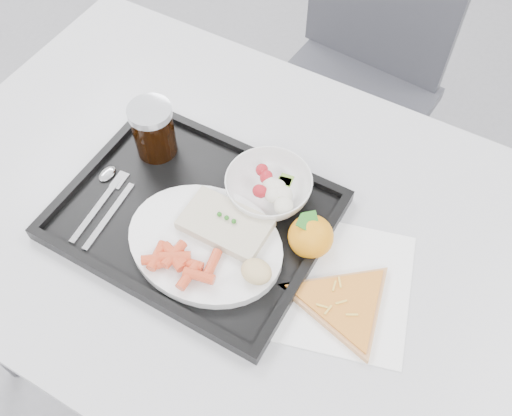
{
  "coord_description": "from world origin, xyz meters",
  "views": [
    {
      "loc": [
        0.31,
        -0.16,
        1.59
      ],
      "look_at": [
        0.03,
        0.32,
        0.77
      ],
      "focal_mm": 40.0,
      "sensor_mm": 36.0,
      "label": 1
    }
  ],
  "objects_px": {
    "salad_bowl": "(269,188)",
    "cola_glass": "(153,129)",
    "tray": "(195,216)",
    "dinner_plate": "(205,243)",
    "chair": "(358,66)",
    "tangerine": "(311,236)",
    "pizza_slice": "(344,304)",
    "table": "(236,237)"
  },
  "relations": [
    {
      "from": "chair",
      "to": "tangerine",
      "type": "distance_m",
      "value": 0.75
    },
    {
      "from": "salad_bowl",
      "to": "cola_glass",
      "type": "bearing_deg",
      "value": -177.52
    },
    {
      "from": "chair",
      "to": "tangerine",
      "type": "bearing_deg",
      "value": -75.18
    },
    {
      "from": "table",
      "to": "tangerine",
      "type": "distance_m",
      "value": 0.17
    },
    {
      "from": "table",
      "to": "pizza_slice",
      "type": "xyz_separation_m",
      "value": [
        0.24,
        -0.06,
        0.08
      ]
    },
    {
      "from": "salad_bowl",
      "to": "tangerine",
      "type": "height_order",
      "value": "tangerine"
    },
    {
      "from": "table",
      "to": "pizza_slice",
      "type": "relative_size",
      "value": 4.57
    },
    {
      "from": "chair",
      "to": "cola_glass",
      "type": "distance_m",
      "value": 0.72
    },
    {
      "from": "table",
      "to": "chair",
      "type": "relative_size",
      "value": 1.29
    },
    {
      "from": "chair",
      "to": "dinner_plate",
      "type": "relative_size",
      "value": 3.44
    },
    {
      "from": "dinner_plate",
      "to": "pizza_slice",
      "type": "relative_size",
      "value": 1.03
    },
    {
      "from": "tray",
      "to": "pizza_slice",
      "type": "relative_size",
      "value": 1.72
    },
    {
      "from": "salad_bowl",
      "to": "cola_glass",
      "type": "xyz_separation_m",
      "value": [
        -0.23,
        -0.01,
        0.03
      ]
    },
    {
      "from": "chair",
      "to": "cola_glass",
      "type": "xyz_separation_m",
      "value": [
        -0.16,
        -0.65,
        0.28
      ]
    },
    {
      "from": "dinner_plate",
      "to": "tangerine",
      "type": "distance_m",
      "value": 0.18
    },
    {
      "from": "cola_glass",
      "to": "tangerine",
      "type": "height_order",
      "value": "cola_glass"
    },
    {
      "from": "dinner_plate",
      "to": "tangerine",
      "type": "bearing_deg",
      "value": 31.94
    },
    {
      "from": "tray",
      "to": "dinner_plate",
      "type": "distance_m",
      "value": 0.07
    },
    {
      "from": "chair",
      "to": "cola_glass",
      "type": "height_order",
      "value": "chair"
    },
    {
      "from": "cola_glass",
      "to": "pizza_slice",
      "type": "distance_m",
      "value": 0.46
    },
    {
      "from": "chair",
      "to": "tangerine",
      "type": "relative_size",
      "value": 9.72
    },
    {
      "from": "tray",
      "to": "tangerine",
      "type": "height_order",
      "value": "tangerine"
    },
    {
      "from": "table",
      "to": "tray",
      "type": "bearing_deg",
      "value": -147.55
    },
    {
      "from": "pizza_slice",
      "to": "dinner_plate",
      "type": "bearing_deg",
      "value": -174.97
    },
    {
      "from": "table",
      "to": "tangerine",
      "type": "bearing_deg",
      "value": 4.17
    },
    {
      "from": "tangerine",
      "to": "table",
      "type": "bearing_deg",
      "value": -175.83
    },
    {
      "from": "cola_glass",
      "to": "salad_bowl",
      "type": "bearing_deg",
      "value": 2.48
    },
    {
      "from": "tangerine",
      "to": "pizza_slice",
      "type": "bearing_deg",
      "value": -36.41
    },
    {
      "from": "tray",
      "to": "table",
      "type": "bearing_deg",
      "value": 32.45
    },
    {
      "from": "tray",
      "to": "cola_glass",
      "type": "relative_size",
      "value": 4.17
    },
    {
      "from": "table",
      "to": "tray",
      "type": "xyz_separation_m",
      "value": [
        -0.06,
        -0.04,
        0.08
      ]
    },
    {
      "from": "chair",
      "to": "cola_glass",
      "type": "bearing_deg",
      "value": -103.9
    },
    {
      "from": "table",
      "to": "chair",
      "type": "xyz_separation_m",
      "value": [
        -0.04,
        0.7,
        -0.15
      ]
    },
    {
      "from": "chair",
      "to": "tangerine",
      "type": "xyz_separation_m",
      "value": [
        0.18,
        -0.69,
        0.25
      ]
    },
    {
      "from": "dinner_plate",
      "to": "salad_bowl",
      "type": "xyz_separation_m",
      "value": [
        0.04,
        0.14,
        0.01
      ]
    },
    {
      "from": "tray",
      "to": "salad_bowl",
      "type": "xyz_separation_m",
      "value": [
        0.09,
        0.1,
        0.03
      ]
    },
    {
      "from": "tray",
      "to": "salad_bowl",
      "type": "relative_size",
      "value": 2.96
    },
    {
      "from": "table",
      "to": "salad_bowl",
      "type": "distance_m",
      "value": 0.13
    },
    {
      "from": "salad_bowl",
      "to": "pizza_slice",
      "type": "height_order",
      "value": "salad_bowl"
    },
    {
      "from": "table",
      "to": "cola_glass",
      "type": "bearing_deg",
      "value": 165.79
    },
    {
      "from": "tray",
      "to": "pizza_slice",
      "type": "bearing_deg",
      "value": -4.36
    },
    {
      "from": "chair",
      "to": "salad_bowl",
      "type": "xyz_separation_m",
      "value": [
        0.07,
        -0.64,
        0.25
      ]
    }
  ]
}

